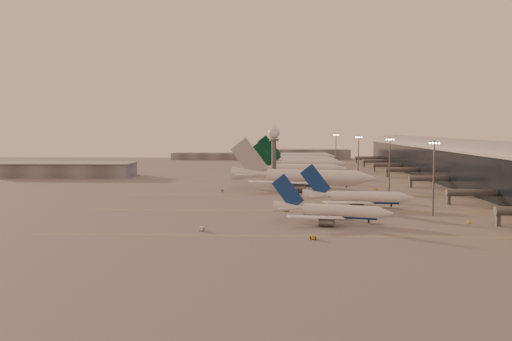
{
  "coord_description": "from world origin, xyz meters",
  "views": [
    {
      "loc": [
        5.96,
        -179.39,
        29.09
      ],
      "look_at": [
        -3.14,
        69.85,
        9.41
      ],
      "focal_mm": 38.0,
      "sensor_mm": 36.0,
      "label": 1
    }
  ],
  "objects": [
    {
      "name": "gsv_truck_b",
      "position": [
        56.02,
        36.92,
        1.09
      ],
      "size": [
        5.58,
        3.13,
        2.13
      ],
      "color": "gold",
      "rests_on": "ground"
    },
    {
      "name": "ground",
      "position": [
        0.0,
        0.0,
        0.0
      ],
      "size": [
        700.0,
        700.0,
        0.0
      ],
      "primitive_type": "plane",
      "color": "#5D5A5A",
      "rests_on": "ground"
    },
    {
      "name": "terminal",
      "position": [
        107.88,
        110.09,
        10.52
      ],
      "size": [
        57.0,
        362.0,
        23.04
      ],
      "color": "black",
      "rests_on": "ground"
    },
    {
      "name": "narrowbody_mid",
      "position": [
        35.66,
        17.53,
        3.23
      ],
      "size": [
        40.75,
        32.35,
        15.95
      ],
      "color": "silver",
      "rests_on": "ground"
    },
    {
      "name": "radar_tower",
      "position": [
        5.0,
        120.0,
        20.95
      ],
      "size": [
        6.4,
        6.4,
        31.1
      ],
      "color": "#515358",
      "rests_on": "ground"
    },
    {
      "name": "greentail_b",
      "position": [
        24.03,
        185.59,
        3.77
      ],
      "size": [
        58.74,
        47.21,
        21.36
      ],
      "color": "silver",
      "rests_on": "ground"
    },
    {
      "name": "taxiway_markings",
      "position": [
        30.0,
        56.0,
        0.01
      ],
      "size": [
        180.0,
        185.25,
        0.02
      ],
      "color": "#E5D150",
      "rests_on": "ground"
    },
    {
      "name": "mast_a",
      "position": [
        58.0,
        0.0,
        13.74
      ],
      "size": [
        3.6,
        0.56,
        25.0
      ],
      "color": "#515358",
      "rests_on": "ground"
    },
    {
      "name": "gsv_tug_near",
      "position": [
        15.76,
        -39.46,
        0.52
      ],
      "size": [
        2.21,
        3.6,
        1.02
      ],
      "color": "gold",
      "rests_on": "ground"
    },
    {
      "name": "gsv_truck_d",
      "position": [
        -15.53,
        125.14,
        1.22
      ],
      "size": [
        3.33,
        6.25,
        2.4
      ],
      "color": "silver",
      "rests_on": "ground"
    },
    {
      "name": "greentail_c",
      "position": [
        24.01,
        225.55,
        3.77
      ],
      "size": [
        57.7,
        46.05,
        21.34
      ],
      "color": "silver",
      "rests_on": "ground"
    },
    {
      "name": "gsv_truck_c",
      "position": [
        -18.36,
        66.59,
        1.07
      ],
      "size": [
        5.48,
        4.13,
        2.11
      ],
      "color": "slate",
      "rests_on": "ground"
    },
    {
      "name": "greentail_a",
      "position": [
        19.38,
        137.17,
        3.7
      ],
      "size": [
        57.7,
        46.43,
        20.96
      ],
      "color": "silver",
      "rests_on": "ground"
    },
    {
      "name": "gsv_truck_a",
      "position": [
        -14.48,
        -28.94,
        1.27
      ],
      "size": [
        6.27,
        2.6,
        2.48
      ],
      "color": "silver",
      "rests_on": "ground"
    },
    {
      "name": "gsv_catering_a",
      "position": [
        64.93,
        -14.33,
        1.77
      ],
      "size": [
        4.54,
        2.53,
        3.54
      ],
      "color": "gold",
      "rests_on": "ground"
    },
    {
      "name": "greentail_d",
      "position": [
        23.71,
        262.66,
        4.11
      ],
      "size": [
        64.04,
        51.48,
        23.28
      ],
      "color": "silver",
      "rests_on": "ground"
    },
    {
      "name": "gsv_tug_far",
      "position": [
        7.21,
        96.79,
        0.54
      ],
      "size": [
        2.59,
        3.87,
        1.04
      ],
      "color": "silver",
      "rests_on": "ground"
    },
    {
      "name": "mast_c",
      "position": [
        50.0,
        110.0,
        13.74
      ],
      "size": [
        3.6,
        0.56,
        25.0
      ],
      "color": "#515358",
      "rests_on": "ground"
    },
    {
      "name": "narrowbody_near",
      "position": [
        23.25,
        -13.86,
        2.99
      ],
      "size": [
        36.79,
        28.94,
        14.75
      ],
      "color": "silver",
      "rests_on": "ground"
    },
    {
      "name": "distant_horizon",
      "position": [
        2.62,
        325.14,
        3.89
      ],
      "size": [
        165.0,
        37.5,
        9.0
      ],
      "color": "#5C5E63",
      "rests_on": "ground"
    },
    {
      "name": "mast_d",
      "position": [
        48.0,
        200.0,
        13.74
      ],
      "size": [
        3.6,
        0.56,
        25.0
      ],
      "color": "#515358",
      "rests_on": "ground"
    },
    {
      "name": "mast_b",
      "position": [
        55.0,
        55.0,
        13.74
      ],
      "size": [
        3.6,
        0.56,
        25.0
      ],
      "color": "#515358",
      "rests_on": "ground"
    },
    {
      "name": "widebody_white",
      "position": [
        18.79,
        77.05,
        4.25
      ],
      "size": [
        68.86,
        54.61,
        24.54
      ],
      "color": "silver",
      "rests_on": "ground"
    },
    {
      "name": "gsv_tug_hangar",
      "position": [
        54.97,
        164.45,
        0.48
      ],
      "size": [
        3.76,
        3.09,
        0.93
      ],
      "color": "gold",
      "rests_on": "ground"
    },
    {
      "name": "gsv_catering_b",
      "position": [
        53.28,
        74.19,
        1.82
      ],
      "size": [
        4.85,
        3.45,
        3.64
      ],
      "color": "gold",
      "rests_on": "ground"
    },
    {
      "name": "gsv_tug_mid",
      "position": [
        9.55,
        7.25,
        0.51
      ],
      "size": [
        3.99,
        3.81,
        0.99
      ],
      "color": "gold",
      "rests_on": "ground"
    },
    {
      "name": "hangar",
      "position": [
        -120.0,
        140.0,
        4.32
      ],
      "size": [
        82.0,
        27.0,
        8.5
      ],
      "color": "#5C5E63",
      "rests_on": "ground"
    }
  ]
}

